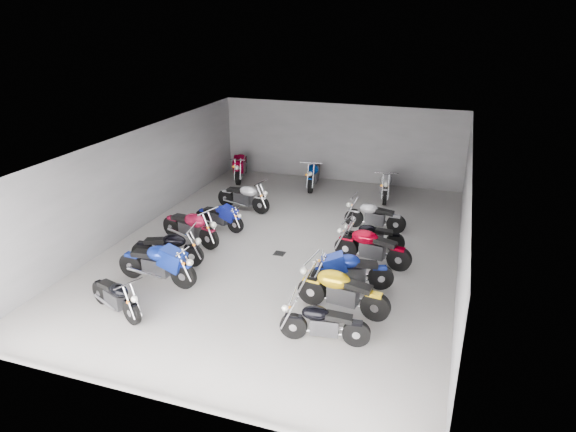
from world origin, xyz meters
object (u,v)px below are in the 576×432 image
at_px(motorcycle_back_e, 386,185).
at_px(motorcycle_left_b, 158,264).
at_px(drain_grate, 279,253).
at_px(motorcycle_right_e, 373,236).
at_px(motorcycle_left_e, 220,216).
at_px(motorcycle_right_b, 342,291).
at_px(motorcycle_right_c, 351,271).
at_px(motorcycle_left_f, 244,197).
at_px(motorcycle_back_c, 314,174).
at_px(motorcycle_right_d, 371,247).
at_px(motorcycle_left_d, 191,227).
at_px(motorcycle_right_a, 323,323).
at_px(motorcycle_right_f, 374,216).
at_px(motorcycle_left_a, 116,296).
at_px(motorcycle_left_c, 168,248).
at_px(motorcycle_back_a, 241,166).

bearing_deg(motorcycle_back_e, motorcycle_left_b, 54.13).
relative_size(drain_grate, motorcycle_right_e, 0.17).
relative_size(motorcycle_left_e, motorcycle_right_b, 0.80).
distance_m(motorcycle_right_c, motorcycle_back_e, 7.22).
distance_m(motorcycle_left_b, motorcycle_left_f, 5.60).
height_order(motorcycle_left_b, motorcycle_left_e, motorcycle_left_b).
distance_m(motorcycle_right_e, motorcycle_back_c, 6.09).
relative_size(motorcycle_left_e, motorcycle_right_d, 0.83).
bearing_deg(motorcycle_left_d, motorcycle_back_e, 156.61).
distance_m(motorcycle_right_a, motorcycle_right_f, 6.45).
bearing_deg(motorcycle_left_a, motorcycle_right_b, 132.55).
height_order(drain_grate, motorcycle_back_e, motorcycle_back_e).
relative_size(motorcycle_left_c, motorcycle_right_a, 1.06).
xyz_separation_m(motorcycle_left_b, motorcycle_right_b, (4.86, 0.17, -0.00)).
distance_m(motorcycle_right_f, motorcycle_back_e, 3.20).
height_order(motorcycle_right_e, motorcycle_back_a, motorcycle_back_a).
bearing_deg(motorcycle_back_e, motorcycle_left_f, 24.98).
distance_m(motorcycle_left_a, motorcycle_left_c, 2.63).
height_order(motorcycle_right_e, motorcycle_back_c, motorcycle_back_c).
bearing_deg(motorcycle_left_b, motorcycle_back_e, 154.36).
bearing_deg(motorcycle_left_f, motorcycle_right_b, 51.73).
distance_m(drain_grate, motorcycle_back_c, 6.33).
bearing_deg(motorcycle_right_c, motorcycle_left_b, 86.58).
distance_m(motorcycle_left_d, motorcycle_back_c, 6.73).
bearing_deg(motorcycle_left_d, motorcycle_back_c, 178.56).
bearing_deg(motorcycle_right_e, motorcycle_right_b, 168.30).
bearing_deg(motorcycle_right_f, motorcycle_left_e, 111.16).
bearing_deg(motorcycle_back_e, motorcycle_right_e, 86.74).
relative_size(motorcycle_left_d, motorcycle_right_b, 0.96).
bearing_deg(drain_grate, motorcycle_back_c, 96.97).
distance_m(motorcycle_left_e, motorcycle_back_e, 6.66).
relative_size(motorcycle_left_e, motorcycle_right_e, 1.00).
relative_size(motorcycle_right_e, motorcycle_back_e, 0.82).
relative_size(motorcycle_left_a, motorcycle_right_f, 0.91).
height_order(motorcycle_left_b, motorcycle_back_c, motorcycle_left_b).
xyz_separation_m(motorcycle_right_f, motorcycle_back_e, (-0.12, 3.20, 0.05)).
bearing_deg(motorcycle_right_a, motorcycle_right_b, -11.03).
xyz_separation_m(drain_grate, motorcycle_right_b, (2.44, -2.47, 0.55)).
bearing_deg(motorcycle_right_d, motorcycle_left_a, 139.47).
bearing_deg(motorcycle_left_d, motorcycle_right_a, 71.36).
relative_size(motorcycle_right_d, motorcycle_right_f, 1.11).
bearing_deg(motorcycle_right_c, motorcycle_left_a, 101.95).
relative_size(motorcycle_left_b, motorcycle_left_e, 1.26).
distance_m(motorcycle_left_d, motorcycle_back_a, 6.55).
bearing_deg(motorcycle_right_b, motorcycle_left_a, 117.12).
distance_m(motorcycle_left_c, motorcycle_left_d, 1.48).
height_order(motorcycle_left_b, motorcycle_left_f, motorcycle_left_b).
distance_m(motorcycle_left_c, motorcycle_right_c, 5.15).
bearing_deg(motorcycle_right_c, motorcycle_left_f, 29.81).
height_order(motorcycle_right_c, motorcycle_right_f, motorcycle_right_c).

